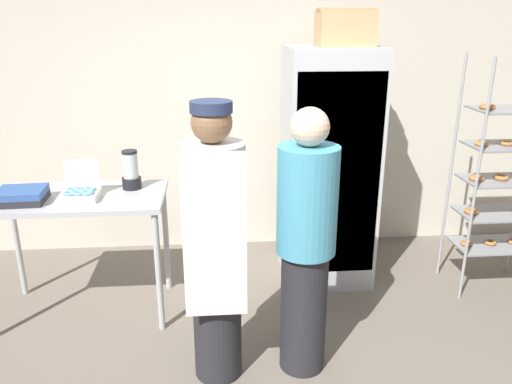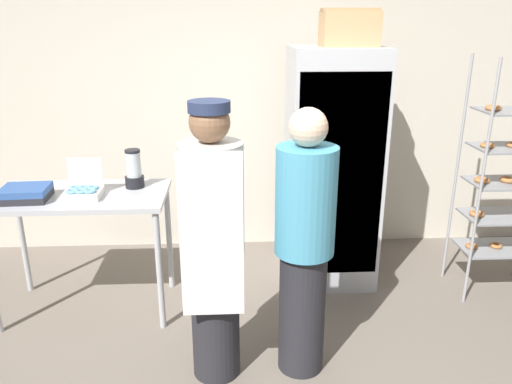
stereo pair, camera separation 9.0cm
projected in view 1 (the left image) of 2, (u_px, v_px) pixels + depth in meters
The scene contains 10 objects.
back_wall at pixel (245, 85), 4.45m from camera, with size 6.40×0.12×3.03m, color beige.
refrigerator at pixel (328, 168), 4.00m from camera, with size 0.69×0.71×1.88m.
baking_rack at pixel (501, 179), 3.83m from camera, with size 0.63×0.42×1.83m.
prep_counter at pixel (78, 210), 3.49m from camera, with size 1.21×0.65×0.91m.
donut_box at pixel (80, 193), 3.37m from camera, with size 0.24×0.21×0.25m.
blender_pitcher at pixel (131, 172), 3.56m from camera, with size 0.14×0.14×0.28m.
binder_stack at pixel (21, 196), 3.31m from camera, with size 0.32×0.27×0.09m.
cardboard_storage_box at pixel (345, 28), 3.61m from camera, with size 0.41×0.28×0.26m.
person_baker at pixel (215, 244), 2.81m from camera, with size 0.35×0.37×1.67m.
person_customer at pixel (306, 244), 2.89m from camera, with size 0.35×0.35×1.63m.
Camera 1 is at (-0.27, -2.13, 2.06)m, focal length 35.00 mm.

